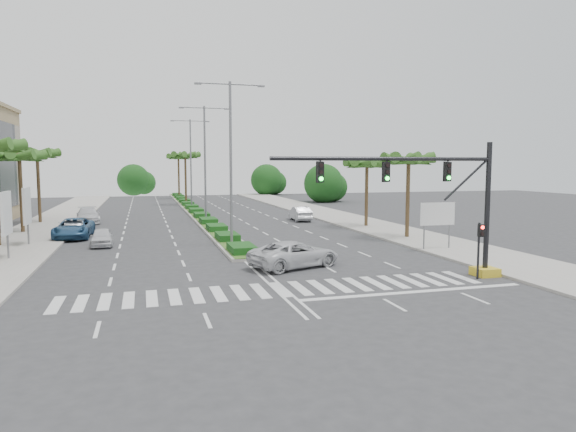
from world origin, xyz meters
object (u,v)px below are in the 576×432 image
car_parked_a (102,237)px  car_parked_d (88,215)px  car_parked_b (74,229)px  car_parked_c (74,228)px  car_crossing (295,254)px  car_right (300,214)px

car_parked_a → car_parked_d: car_parked_d is taller
car_parked_b → car_parked_c: size_ratio=0.71×
car_parked_b → car_parked_c: car_parked_c is taller
car_parked_a → car_parked_d: size_ratio=0.71×
car_parked_d → car_crossing: 31.41m
car_parked_c → car_right: bearing=22.0°
car_parked_c → car_right: car_parked_c is taller
car_parked_a → car_parked_d: bearing=96.6°
car_parked_a → car_parked_c: bearing=114.9°
car_right → car_parked_c: bearing=22.5°
car_parked_b → car_parked_d: car_parked_d is taller
car_parked_a → car_parked_b: size_ratio=0.92×
car_parked_b → car_crossing: size_ratio=0.75×
car_parked_d → car_crossing: bearing=-70.6°
car_parked_c → car_crossing: bearing=-47.0°
car_parked_a → car_parked_b: bearing=113.8°
car_parked_c → car_parked_a: bearing=-60.4°
car_parked_a → car_parked_d: 16.72m
car_parked_d → car_right: bearing=-17.1°
car_parked_d → car_right: size_ratio=1.16×
car_crossing → car_right: bearing=-38.4°
car_parked_b → car_parked_a: bearing=-67.3°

